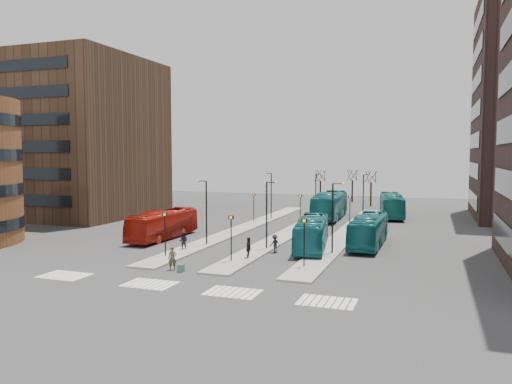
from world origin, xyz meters
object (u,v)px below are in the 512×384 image
(teal_bus_b, at_px, (330,205))
(teal_bus_d, at_px, (392,205))
(red_bus, at_px, (163,225))
(teal_bus_c, at_px, (369,230))
(teal_bus_a, at_px, (312,233))
(traveller, at_px, (172,258))
(commuter_b, at_px, (249,248))
(commuter_c, at_px, (275,244))
(suitcase, at_px, (181,268))
(commuter_a, at_px, (183,241))

(teal_bus_b, height_order, teal_bus_d, teal_bus_b)
(red_bus, relative_size, teal_bus_c, 0.99)
(red_bus, relative_size, teal_bus_a, 0.99)
(traveller, bearing_deg, teal_bus_d, 48.58)
(red_bus, bearing_deg, commuter_b, -27.85)
(red_bus, bearing_deg, teal_bus_c, 9.37)
(teal_bus_a, distance_m, teal_bus_b, 21.95)
(teal_bus_b, distance_m, commuter_b, 28.01)
(teal_bus_a, height_order, commuter_c, teal_bus_a)
(teal_bus_a, relative_size, teal_bus_d, 0.91)
(teal_bus_b, distance_m, traveller, 33.82)
(teal_bus_a, bearing_deg, teal_bus_c, 26.02)
(teal_bus_a, bearing_deg, commuter_c, -143.48)
(teal_bus_d, bearing_deg, commuter_b, -113.16)
(traveller, height_order, commuter_c, traveller)
(commuter_b, bearing_deg, traveller, 131.04)
(suitcase, bearing_deg, traveller, 151.43)
(commuter_a, relative_size, commuter_b, 0.92)
(teal_bus_a, relative_size, commuter_b, 5.76)
(suitcase, height_order, teal_bus_d, teal_bus_d)
(suitcase, bearing_deg, teal_bus_d, 66.14)
(teal_bus_b, relative_size, commuter_a, 7.66)
(teal_bus_a, bearing_deg, red_bus, 170.14)
(teal_bus_a, bearing_deg, teal_bus_b, 88.10)
(teal_bus_c, distance_m, commuter_c, 9.56)
(teal_bus_b, relative_size, traveller, 7.31)
(teal_bus_c, bearing_deg, commuter_a, -152.72)
(red_bus, relative_size, commuter_c, 6.51)
(traveller, bearing_deg, commuter_c, 36.80)
(teal_bus_a, height_order, teal_bus_d, teal_bus_d)
(suitcase, relative_size, teal_bus_b, 0.04)
(suitcase, distance_m, teal_bus_a, 13.94)
(red_bus, bearing_deg, commuter_c, -12.11)
(teal_bus_c, height_order, commuter_c, teal_bus_c)
(commuter_a, bearing_deg, traveller, 95.11)
(red_bus, height_order, commuter_c, red_bus)
(teal_bus_d, xyz_separation_m, commuter_c, (-7.74, -29.16, -0.82))
(commuter_a, height_order, commuter_c, commuter_a)
(commuter_b, height_order, commuter_c, commuter_b)
(teal_bus_c, relative_size, commuter_c, 6.57)
(commuter_a, distance_m, commuter_c, 8.29)
(commuter_a, relative_size, commuter_c, 1.04)
(teal_bus_d, xyz_separation_m, commuter_b, (-8.92, -32.62, -0.71))
(teal_bus_d, xyz_separation_m, traveller, (-13.01, -38.03, -0.75))
(commuter_a, height_order, commuter_b, commuter_b)
(red_bus, xyz_separation_m, commuter_a, (4.84, -4.79, -0.63))
(traveller, xyz_separation_m, commuter_c, (5.26, 8.88, -0.07))
(suitcase, height_order, commuter_c, commuter_c)
(traveller, bearing_deg, commuter_b, 30.46)
(teal_bus_a, relative_size, traveller, 6.00)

